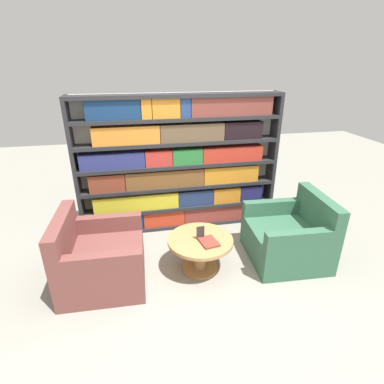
% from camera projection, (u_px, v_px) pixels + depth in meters
% --- Properties ---
extents(ground_plane, '(14.00, 14.00, 0.00)m').
position_uv_depth(ground_plane, '(201.00, 285.00, 3.44)').
color(ground_plane, gray).
extents(bookshelf, '(2.91, 0.30, 1.98)m').
position_uv_depth(bookshelf, '(179.00, 165.00, 4.35)').
color(bookshelf, silver).
rests_on(bookshelf, ground_plane).
extents(armchair_left, '(0.94, 0.96, 0.86)m').
position_uv_depth(armchair_left, '(99.00, 260.00, 3.41)').
color(armchair_left, brown).
rests_on(armchair_left, ground_plane).
extents(armchair_right, '(0.96, 0.98, 0.86)m').
position_uv_depth(armchair_right, '(289.00, 238.00, 3.83)').
color(armchair_right, '#336047').
rests_on(armchair_right, ground_plane).
extents(coffee_table, '(0.78, 0.78, 0.44)m').
position_uv_depth(coffee_table, '(200.00, 248.00, 3.59)').
color(coffee_table, '#AD7F4C').
rests_on(coffee_table, ground_plane).
extents(table_sign, '(0.09, 0.06, 0.17)m').
position_uv_depth(table_sign, '(200.00, 234.00, 3.51)').
color(table_sign, black).
rests_on(table_sign, coffee_table).
extents(stray_book, '(0.23, 0.27, 0.02)m').
position_uv_depth(stray_book, '(209.00, 242.00, 3.45)').
color(stray_book, brown).
rests_on(stray_book, coffee_table).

